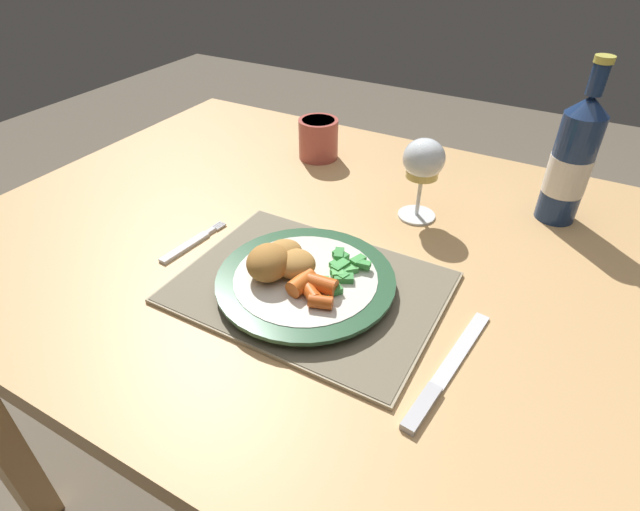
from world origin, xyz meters
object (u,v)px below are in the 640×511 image
Objects in this scene: wine_glass at (423,163)px; drinking_cup at (318,138)px; fork at (190,244)px; table_knife at (442,377)px; bottle at (571,162)px; dining_table at (340,287)px; dinner_plate at (306,281)px.

wine_glass is 0.30m from drinking_cup.
table_knife is (0.44, -0.06, 0.00)m from fork.
wine_glass is 0.24m from bottle.
table_knife is at bearing -39.44° from dining_table.
dining_table is 0.35m from drinking_cup.
wine_glass reaches higher than dinner_plate.
bottle reaches higher than table_knife.
dining_table is at bearing -119.03° from wine_glass.
table_knife reaches higher than dining_table.
bottle is at bearing 37.28° from fork.
fork is 0.63m from bottle.
table_knife is 0.62m from drinking_cup.
dining_table is 0.26m from fork.
drinking_cup is at bearing 154.91° from wine_glass.
bottle reaches higher than fork.
fork is 0.40m from wine_glass.
wine_glass is (0.28, 0.26, 0.10)m from fork.
table_knife is 0.45m from bottle.
bottle reaches higher than dinner_plate.
bottle is (0.49, 0.38, 0.10)m from fork.
bottle is at bearing 41.30° from dining_table.
dinner_plate is 3.05× the size of drinking_cup.
dining_table is at bearing -138.70° from bottle.
fork is at bearing -92.67° from drinking_cup.
drinking_cup reaches higher than dinner_plate.
dinner_plate reaches higher than table_knife.
fork is at bearing 171.71° from table_knife.
wine_glass is at bearing -25.09° from drinking_cup.
bottle is at bearing -1.34° from drinking_cup.
dinner_plate is at bearing -1.36° from fork.
fork is at bearing -149.05° from dining_table.
bottle reaches higher than dining_table.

